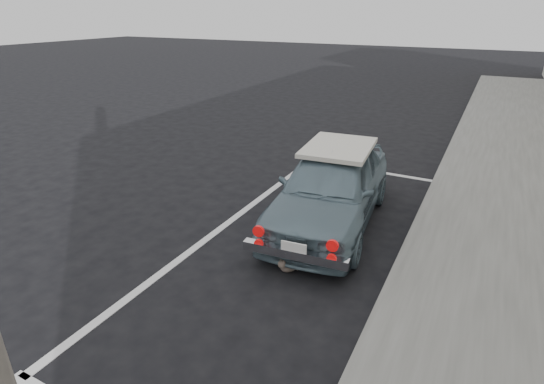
# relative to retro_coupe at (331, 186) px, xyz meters

# --- Properties ---
(ground) EXTENTS (80.00, 80.00, 0.00)m
(ground) POSITION_rel_retro_coupe_xyz_m (-0.53, -3.88, -0.62)
(ground) COLOR black
(ground) RESTS_ON ground
(sidewalk) EXTENTS (2.80, 40.00, 0.15)m
(sidewalk) POSITION_rel_retro_coupe_xyz_m (2.67, -1.88, -0.55)
(sidewalk) COLOR slate
(sidewalk) RESTS_ON ground
(pline_front) EXTENTS (3.00, 0.12, 0.01)m
(pline_front) POSITION_rel_retro_coupe_xyz_m (-0.03, 2.62, -0.62)
(pline_front) COLOR silver
(pline_front) RESTS_ON ground
(pline_side) EXTENTS (0.12, 7.00, 0.01)m
(pline_side) POSITION_rel_retro_coupe_xyz_m (-1.43, -0.88, -0.62)
(pline_side) COLOR silver
(pline_side) RESTS_ON ground
(retro_coupe) EXTENTS (1.79, 3.73, 1.23)m
(retro_coupe) POSITION_rel_retro_coupe_xyz_m (0.00, 0.00, 0.00)
(retro_coupe) COLOR slate
(retro_coupe) RESTS_ON ground
(cat) EXTENTS (0.29, 0.39, 0.23)m
(cat) POSITION_rel_retro_coupe_xyz_m (0.03, -1.60, -0.51)
(cat) COLOR #695B50
(cat) RESTS_ON ground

